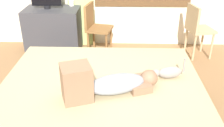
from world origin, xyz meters
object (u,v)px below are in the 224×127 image
object	(u,v)px
chair_spare	(197,27)
cat	(168,72)
cup	(71,3)
chair_by_desk	(95,26)
person_lying	(107,83)
desk	(54,30)
bed	(102,106)

from	to	relation	value
chair_spare	cat	bearing A→B (deg)	-114.25
cat	cup	size ratio (longest dim) A/B	3.77
cup	chair_by_desk	xyz separation A→B (m)	(0.43, -0.35, -0.28)
person_lying	desk	distance (m)	2.32
cat	chair_by_desk	xyz separation A→B (m)	(-0.91, 1.61, -0.06)
person_lying	chair_by_desk	size ratio (longest dim) A/B	1.08
cat	chair_by_desk	world-z (taller)	chair_by_desk
chair_by_desk	person_lying	bearing A→B (deg)	-81.65
desk	chair_by_desk	world-z (taller)	chair_by_desk
person_lying	cup	distance (m)	2.38
cup	chair_by_desk	distance (m)	0.62
bed	person_lying	xyz separation A→B (m)	(0.06, -0.13, 0.37)
bed	desk	world-z (taller)	desk
bed	chair_spare	size ratio (longest dim) A/B	2.46
desk	chair_by_desk	xyz separation A→B (m)	(0.73, -0.15, 0.14)
bed	person_lying	bearing A→B (deg)	-64.70
person_lying	desk	bearing A→B (deg)	115.98
person_lying	chair_spare	xyz separation A→B (m)	(1.35, 1.90, -0.10)
cat	chair_spare	size ratio (longest dim) A/B	0.41
cup	chair_by_desk	world-z (taller)	chair_by_desk
desk	chair_spare	world-z (taller)	chair_spare
chair_by_desk	desk	bearing A→B (deg)	168.15
cat	desk	bearing A→B (deg)	132.86
bed	cat	bearing A→B (deg)	14.57
bed	desk	distance (m)	2.17
desk	bed	bearing A→B (deg)	-63.98
cat	chair_spare	distance (m)	1.75
cup	person_lying	bearing A→B (deg)	-72.68
person_lying	cat	world-z (taller)	person_lying
chair_by_desk	chair_spare	bearing A→B (deg)	-0.74
bed	chair_by_desk	bearing A→B (deg)	97.04
bed	desk	size ratio (longest dim) A/B	2.35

